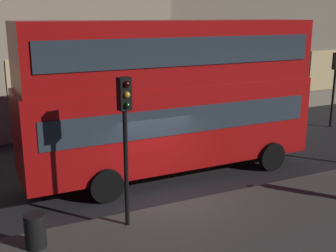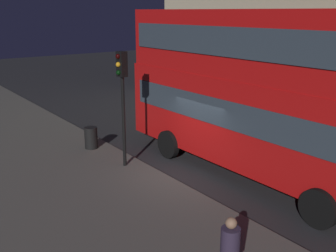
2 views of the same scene
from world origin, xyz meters
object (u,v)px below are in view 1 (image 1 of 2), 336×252
at_px(double_decker_bus, 171,91).
at_px(traffic_light_far_side, 335,74).
at_px(traffic_light_near_kerb, 125,122).
at_px(litter_bin, 35,231).

distance_m(double_decker_bus, traffic_light_far_side, 10.92).
height_order(traffic_light_near_kerb, traffic_light_far_side, traffic_light_near_kerb).
height_order(double_decker_bus, litter_bin, double_decker_bus).
relative_size(double_decker_bus, traffic_light_far_side, 2.77).
xyz_separation_m(traffic_light_far_side, litter_bin, (-15.98, -5.97, -2.23)).
distance_m(traffic_light_near_kerb, litter_bin, 3.49).
bearing_deg(litter_bin, traffic_light_near_kerb, 2.51).
bearing_deg(double_decker_bus, traffic_light_far_side, 13.30).
xyz_separation_m(double_decker_bus, traffic_light_near_kerb, (-2.93, -3.26, -0.07)).
relative_size(traffic_light_near_kerb, litter_bin, 4.66).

